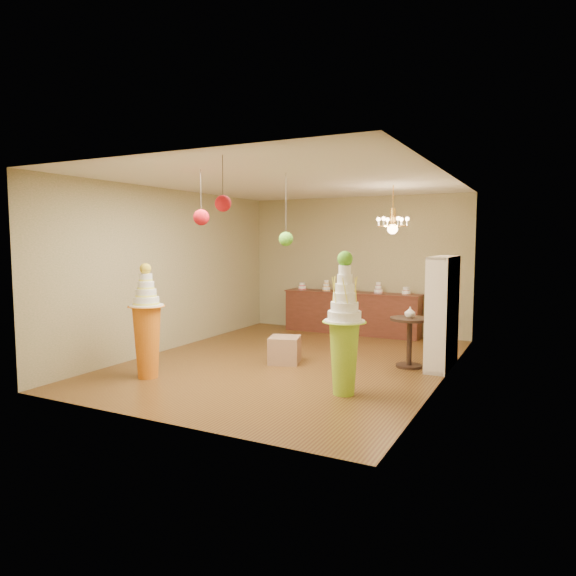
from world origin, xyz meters
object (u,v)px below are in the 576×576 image
at_px(pedestal_orange, 147,332).
at_px(round_table, 410,335).
at_px(sideboard, 351,312).
at_px(pedestal_green, 344,339).

height_order(pedestal_orange, round_table, pedestal_orange).
relative_size(pedestal_orange, sideboard, 0.57).
relative_size(sideboard, round_table, 3.75).
bearing_deg(pedestal_green, round_table, 77.30).
distance_m(pedestal_green, sideboard, 4.53).
bearing_deg(pedestal_orange, round_table, 35.70).
bearing_deg(pedestal_green, pedestal_orange, -169.55).
height_order(pedestal_green, sideboard, pedestal_green).
xyz_separation_m(pedestal_green, round_table, (0.42, 1.86, -0.23)).
relative_size(pedestal_green, round_table, 2.37).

